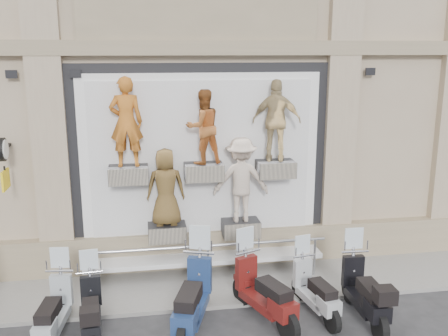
% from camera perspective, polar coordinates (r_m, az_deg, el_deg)
% --- Properties ---
extents(sidewalk, '(16.00, 2.20, 0.08)m').
position_cam_1_polar(sidewalk, '(10.78, -1.89, -12.91)').
color(sidewalk, gray).
rests_on(sidewalk, ground).
extents(building, '(14.00, 8.60, 12.00)m').
position_cam_1_polar(building, '(14.59, -4.73, 18.00)').
color(building, tan).
rests_on(building, ground).
extents(shop_vitrine, '(5.60, 0.83, 4.30)m').
position_cam_1_polar(shop_vitrine, '(10.60, -1.90, 0.18)').
color(shop_vitrine, black).
rests_on(shop_vitrine, ground).
extents(guard_rail, '(5.06, 0.10, 0.93)m').
position_cam_1_polar(guard_rail, '(10.51, -1.83, -11.07)').
color(guard_rail, '#9EA0A5').
rests_on(guard_rail, ground).
extents(clock_sign_bracket, '(0.10, 0.80, 1.02)m').
position_cam_1_polar(clock_sign_bracket, '(10.50, -23.90, 1.17)').
color(clock_sign_bracket, black).
rests_on(clock_sign_bracket, ground).
extents(scooter_c, '(0.72, 1.81, 1.43)m').
position_cam_1_polar(scooter_c, '(9.11, -19.00, -14.14)').
color(scooter_c, '#989FA5').
rests_on(scooter_c, ground).
extents(scooter_d, '(0.64, 1.75, 1.39)m').
position_cam_1_polar(scooter_d, '(8.97, -15.01, -14.44)').
color(scooter_d, black).
rests_on(scooter_d, ground).
extents(scooter_e, '(1.22, 2.18, 1.70)m').
position_cam_1_polar(scooter_e, '(8.83, -3.62, -13.30)').
color(scooter_e, navy).
rests_on(scooter_e, ground).
extents(scooter_f, '(1.25, 2.04, 1.60)m').
position_cam_1_polar(scooter_f, '(9.15, 4.63, -12.70)').
color(scooter_f, '#55100E').
rests_on(scooter_f, ground).
extents(scooter_g, '(0.77, 1.75, 1.37)m').
position_cam_1_polar(scooter_g, '(9.51, 10.44, -12.57)').
color(scooter_g, '#9DA1A4').
rests_on(scooter_g, ground).
extents(scooter_h, '(0.62, 1.93, 1.55)m').
position_cam_1_polar(scooter_h, '(9.51, 15.85, -12.29)').
color(scooter_h, black).
rests_on(scooter_h, ground).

